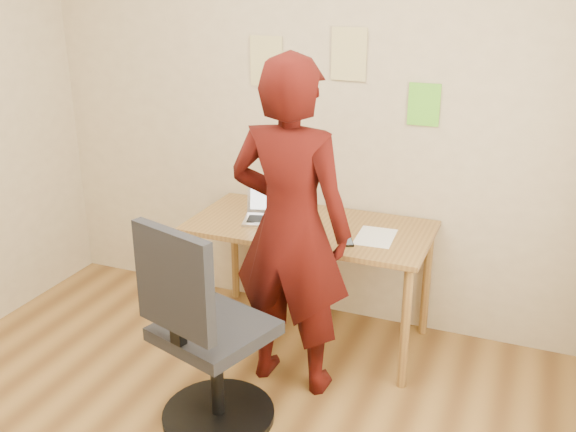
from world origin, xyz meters
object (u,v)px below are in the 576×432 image
at_px(phone, 347,242).
at_px(office_chair, 204,343).
at_px(laptop, 271,210).
at_px(person, 290,229).
at_px(desk, 310,239).

relative_size(phone, office_chair, 0.12).
relative_size(laptop, phone, 2.83).
relative_size(laptop, office_chair, 0.33).
distance_m(phone, person, 0.39).
xyz_separation_m(desk, laptop, (-0.25, 0.01, 0.14)).
distance_m(desk, laptop, 0.29).
distance_m(office_chair, person, 0.71).
height_order(phone, person, person).
bearing_deg(desk, office_chair, -99.94).
relative_size(desk, laptop, 3.85).
height_order(office_chair, person, person).
height_order(desk, office_chair, office_chair).
bearing_deg(phone, person, -152.96).
bearing_deg(laptop, office_chair, -101.17).
bearing_deg(phone, desk, 123.43).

